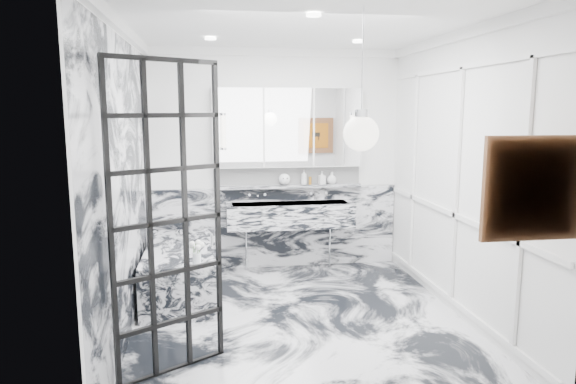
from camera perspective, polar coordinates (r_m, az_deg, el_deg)
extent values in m
plane|color=silver|center=(5.21, 1.26, -13.95)|extent=(3.60, 3.60, 0.00)
plane|color=white|center=(4.86, 1.39, 18.09)|extent=(3.60, 3.60, 0.00)
plane|color=white|center=(6.61, -1.38, 3.54)|extent=(3.60, 0.00, 3.60)
plane|color=white|center=(3.11, 7.06, -2.91)|extent=(3.60, 0.00, 3.60)
plane|color=white|center=(4.83, -17.73, 1.03)|extent=(0.00, 3.60, 3.60)
plane|color=white|center=(5.35, 18.46, 1.75)|extent=(0.00, 3.60, 3.60)
cube|color=silver|center=(6.73, -1.32, -3.92)|extent=(3.18, 0.05, 1.05)
cube|color=silver|center=(4.84, -17.52, 0.33)|extent=(0.02, 3.56, 2.68)
cube|color=white|center=(5.36, 18.21, 0.69)|extent=(0.03, 3.40, 2.30)
imported|color=#8C5919|center=(6.60, 1.79, 1.66)|extent=(0.09, 0.09, 0.19)
imported|color=#4C4C51|center=(6.65, 3.78, 1.60)|extent=(0.09, 0.09, 0.17)
imported|color=silver|center=(6.68, 4.89, 1.57)|extent=(0.16, 0.16, 0.16)
sphere|color=white|center=(6.56, -0.40, 1.44)|extent=(0.15, 0.15, 0.15)
cylinder|color=#8C5919|center=(6.62, 2.48, 1.28)|extent=(0.04, 0.04, 0.10)
cylinder|color=silver|center=(5.11, -10.09, -7.32)|extent=(0.08, 0.08, 0.12)
cube|color=#B86B12|center=(3.63, 25.51, 0.36)|extent=(0.58, 0.06, 0.58)
sphere|color=white|center=(3.72, 8.11, 6.46)|extent=(0.25, 0.25, 0.25)
cube|color=silver|center=(6.49, 0.23, -2.54)|extent=(1.60, 0.45, 0.30)
cube|color=silver|center=(6.59, 0.02, 0.64)|extent=(1.90, 0.14, 0.04)
cube|color=white|center=(6.63, -0.06, 1.87)|extent=(1.90, 0.03, 0.23)
cube|color=white|center=(6.53, 0.01, 7.17)|extent=(1.90, 0.16, 1.00)
cylinder|color=white|center=(6.36, -7.23, 6.69)|extent=(0.07, 0.07, 0.40)
cylinder|color=white|center=(6.61, 7.23, 6.78)|extent=(0.07, 0.07, 0.40)
cube|color=silver|center=(5.90, -11.71, -8.50)|extent=(0.75, 1.65, 0.55)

